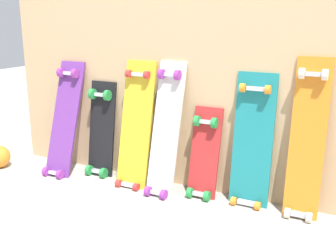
{
  "coord_description": "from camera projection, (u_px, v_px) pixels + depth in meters",
  "views": [
    {
      "loc": [
        1.12,
        -2.24,
        1.08
      ],
      "look_at": [
        0.0,
        -0.07,
        0.43
      ],
      "focal_mm": 44.09,
      "sensor_mm": 36.0,
      "label": 1
    }
  ],
  "objects": [
    {
      "name": "skateboard_red",
      "position": [
        204.0,
        158.0,
        2.51
      ],
      "size": [
        0.18,
        0.19,
        0.61
      ],
      "color": "#B22626",
      "rests_on": "ground"
    },
    {
      "name": "skateboard_white",
      "position": [
        165.0,
        134.0,
        2.54
      ],
      "size": [
        0.18,
        0.28,
        0.88
      ],
      "color": "silver",
      "rests_on": "ground"
    },
    {
      "name": "ground_plane",
      "position": [
        173.0,
        186.0,
        2.7
      ],
      "size": [
        12.0,
        12.0,
        0.0
      ],
      "primitive_type": "plane",
      "color": "#B2AAA0"
    },
    {
      "name": "skateboard_orange",
      "position": [
        307.0,
        146.0,
        2.22
      ],
      "size": [
        0.19,
        0.18,
        0.94
      ],
      "color": "orange",
      "rests_on": "ground"
    },
    {
      "name": "skateboard_black",
      "position": [
        101.0,
        133.0,
        2.85
      ],
      "size": [
        0.2,
        0.18,
        0.71
      ],
      "color": "black",
      "rests_on": "ground"
    },
    {
      "name": "plywood_wall_panel",
      "position": [
        178.0,
        58.0,
        2.55
      ],
      "size": [
        2.57,
        0.04,
        1.65
      ],
      "primitive_type": "cube",
      "color": "tan",
      "rests_on": "ground"
    },
    {
      "name": "skateboard_teal",
      "position": [
        252.0,
        146.0,
        2.37
      ],
      "size": [
        0.23,
        0.16,
        0.84
      ],
      "color": "#197A7F",
      "rests_on": "ground"
    },
    {
      "name": "skateboard_purple",
      "position": [
        64.0,
        123.0,
        2.88
      ],
      "size": [
        0.2,
        0.32,
        0.84
      ],
      "color": "#6B338C",
      "rests_on": "ground"
    },
    {
      "name": "skateboard_yellow",
      "position": [
        135.0,
        130.0,
        2.66
      ],
      "size": [
        0.22,
        0.24,
        0.88
      ],
      "color": "gold",
      "rests_on": "ground"
    }
  ]
}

